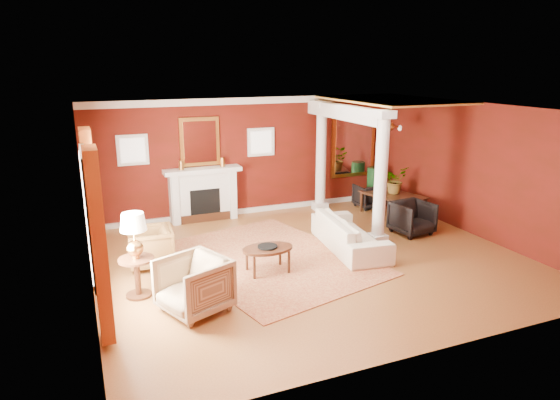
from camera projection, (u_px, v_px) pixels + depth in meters
name	position (u px, v px, depth m)	size (l,w,h in m)	color
ground	(311.00, 260.00, 9.72)	(8.00, 8.00, 0.00)	brown
room_shell	(313.00, 158.00, 9.18)	(8.04, 7.04, 2.92)	#5B110C
fireplace	(203.00, 194.00, 12.03)	(1.85, 0.42, 1.29)	silver
overmantel_mirror	(200.00, 142.00, 11.81)	(0.95, 0.07, 1.15)	gold
flank_window_left	(133.00, 150.00, 11.28)	(0.70, 0.07, 0.70)	silver
flank_window_right	(261.00, 142.00, 12.42)	(0.70, 0.07, 0.70)	silver
left_window	(94.00, 223.00, 7.37)	(0.21, 2.55, 2.60)	white
column_front	(381.00, 178.00, 10.23)	(0.36, 0.36, 2.80)	silver
column_back	(321.00, 156.00, 12.64)	(0.36, 0.36, 2.80)	silver
header_beam	(344.00, 112.00, 11.34)	(0.30, 3.20, 0.32)	silver
amber_ceiling	(391.00, 100.00, 11.56)	(2.30, 3.40, 0.04)	gold
dining_mirror	(353.00, 145.00, 13.45)	(1.30, 0.07, 1.70)	gold
chandelier	(390.00, 127.00, 11.79)	(0.60, 0.62, 0.75)	#AB7436
crown_trim	(251.00, 101.00, 12.05)	(8.00, 0.08, 0.16)	silver
base_trim	(253.00, 210.00, 12.79)	(8.00, 0.08, 0.12)	silver
rug	(269.00, 259.00, 9.73)	(3.09, 4.12, 0.02)	maroon
sofa	(350.00, 228.00, 10.17)	(2.28, 0.67, 0.89)	white
armchair_leopard	(150.00, 245.00, 9.31)	(0.80, 0.75, 0.82)	black
armchair_stripe	(194.00, 283.00, 7.59)	(0.92, 0.87, 0.95)	tan
coffee_table	(268.00, 250.00, 9.03)	(0.95, 0.95, 0.48)	black
coffee_book	(265.00, 242.00, 8.97)	(0.16, 0.02, 0.22)	black
side_table	(135.00, 242.00, 7.96)	(0.57, 0.57, 1.43)	black
dining_table	(393.00, 198.00, 12.45)	(1.57, 0.55, 0.88)	black
dining_chair_near	(412.00, 216.00, 11.10)	(0.79, 0.74, 0.81)	black
dining_chair_far	(369.00, 195.00, 13.15)	(0.67, 0.63, 0.69)	black
green_urn	(373.00, 189.00, 13.51)	(0.42, 0.42, 1.01)	#133C1B
potted_plant	(395.00, 170.00, 12.35)	(0.60, 0.67, 0.52)	#26591E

